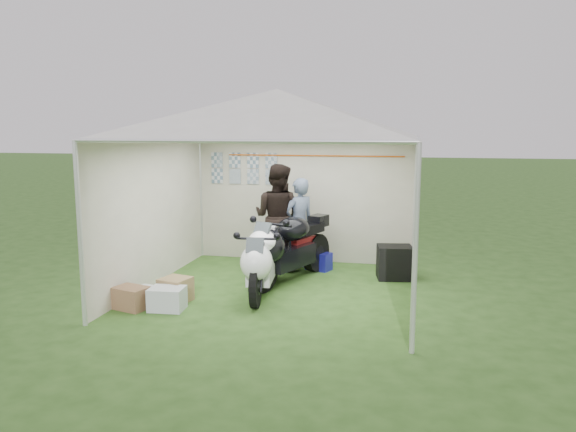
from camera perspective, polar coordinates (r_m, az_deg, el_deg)
name	(u,v)px	position (r m, az deg, el deg)	size (l,w,h in m)	color
ground	(278,290)	(8.60, -1.04, -7.57)	(80.00, 80.00, 0.00)	#274817
canopy_tent	(278,119)	(8.28, -1.04, 9.84)	(5.66, 5.66, 3.00)	silver
motorcycle_white	(261,259)	(8.25, -2.71, -4.37)	(0.60, 1.99, 0.98)	black
motorcycle_black	(287,246)	(8.87, -0.09, -3.07)	(1.06, 2.08, 1.07)	black
paddock_stand	(319,261)	(9.79, 3.15, -4.60)	(0.41, 0.26, 0.31)	#2526C8
person_dark_jacket	(278,217)	(9.72, -1.06, -0.09)	(0.89, 0.70, 1.84)	black
person_blue_jacket	(299,224)	(9.70, 1.12, -0.83)	(0.58, 0.38, 1.60)	slate
equipment_box	(394,262)	(9.35, 10.76, -4.65)	(0.55, 0.44, 0.55)	black
crate_0	(167,299)	(7.86, -12.18, -8.22)	(0.46, 0.36, 0.31)	#B8BCC1
crate_1	(176,290)	(8.20, -11.35, -7.35)	(0.38, 0.38, 0.34)	olive
crate_2	(147,294)	(8.27, -14.09, -7.73)	(0.30, 0.25, 0.22)	silver
crate_3	(131,298)	(8.02, -15.63, -8.02)	(0.45, 0.32, 0.30)	brown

